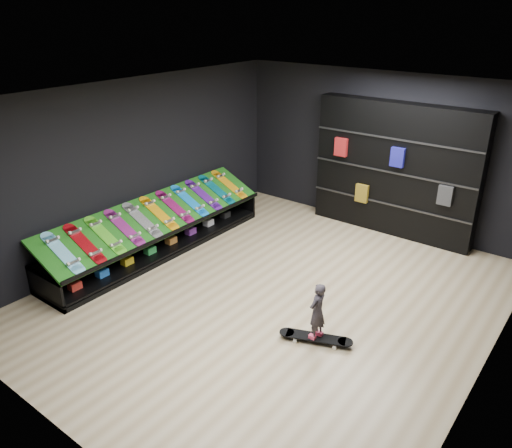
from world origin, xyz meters
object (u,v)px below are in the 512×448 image
Objects in this scene: floor_skateboard at (316,339)px; display_rack at (159,238)px; child at (317,321)px; back_shelving at (395,170)px.

display_rack is at bearing 148.82° from floor_skateboard.
child is at bearing -9.24° from display_rack.
display_rack is 4.59× the size of floor_skateboard.
back_shelving reaches higher than floor_skateboard.
floor_skateboard is (0.71, -3.91, -1.21)m from back_shelving.
display_rack is 9.43× the size of child.
back_shelving is at bearing 78.32° from floor_skateboard.
floor_skateboard is 0.29m from child.
back_shelving is 3.19× the size of floor_skateboard.
display_rack reaches higher than floor_skateboard.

